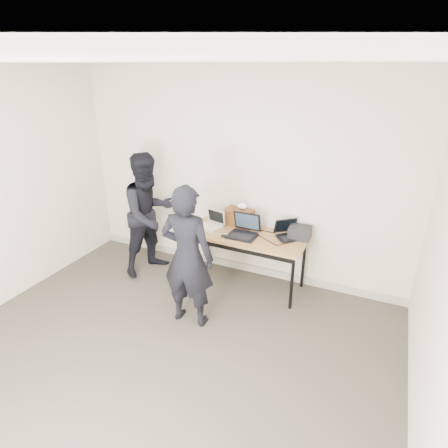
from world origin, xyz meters
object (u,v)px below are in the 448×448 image
Objects in this scene: desk at (246,239)px; laptop_center at (244,231)px; laptop_beige at (212,224)px; laptop_right at (288,233)px; person_observer at (150,214)px; equipment_box at (300,232)px; leather_satchel at (240,217)px; person_typist at (187,257)px.

desk is 4.26× the size of laptop_center.
laptop_beige is 0.47m from laptop_center.
laptop_center reaches higher than laptop_right.
laptop_center is at bearing -63.75° from person_observer.
person_observer is (-1.96, -0.35, 0.04)m from equipment_box.
laptop_beige is 0.87× the size of leather_satchel.
person_observer is (-1.33, -0.15, 0.17)m from desk.
laptop_right is (0.98, 0.14, 0.00)m from laptop_beige.
laptop_center is at bearing -162.35° from equipment_box.
person_typist is (0.20, -0.97, 0.04)m from laptop_beige.
laptop_beige reaches higher than desk.
person_observer reaches higher than leather_satchel.
leather_satchel is at bearing 45.47° from laptop_beige.
desk is at bearing -163.06° from equipment_box.
leather_satchel reaches higher than equipment_box.
laptop_right is at bearing 0.38° from leather_satchel.
leather_satchel is (-0.16, 0.24, 0.07)m from laptop_center.
laptop_beige is 0.86m from person_observer.
equipment_box is (0.81, -0.04, -0.05)m from leather_satchel.
laptop_center is at bearing -110.28° from person_typist.
person_typist reaches higher than desk.
laptop_center is 0.89× the size of laptop_right.
person_observer is at bearing -172.35° from desk.
laptop_right reaches higher than desk.
leather_satchel is (0.31, 0.20, 0.08)m from laptop_beige.
person_observer is (-0.83, -0.18, 0.07)m from laptop_beige.
laptop_center is at bearing -51.40° from leather_satchel.
person_typist is at bearing -165.26° from laptop_right.
laptop_center is 0.54m from laptop_right.
laptop_center is 0.69m from equipment_box.
person_observer reaches higher than laptop_center.
laptop_right is at bearing 19.94° from laptop_center.
person_observer is at bearing 149.99° from laptop_right.
laptop_beige is (-0.49, 0.03, 0.10)m from desk.
person_typist is (-0.79, -1.11, 0.04)m from laptop_right.
equipment_box is at bearing 3.24° from leather_satchel.
person_typist reaches higher than laptop_center.
leather_satchel is (-0.67, 0.06, 0.08)m from laptop_right.
laptop_right is at bearing -59.83° from person_observer.
person_typist reaches higher than equipment_box.
laptop_right is 1.36m from person_typist.
person_typist is (-0.30, -0.94, 0.14)m from desk.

